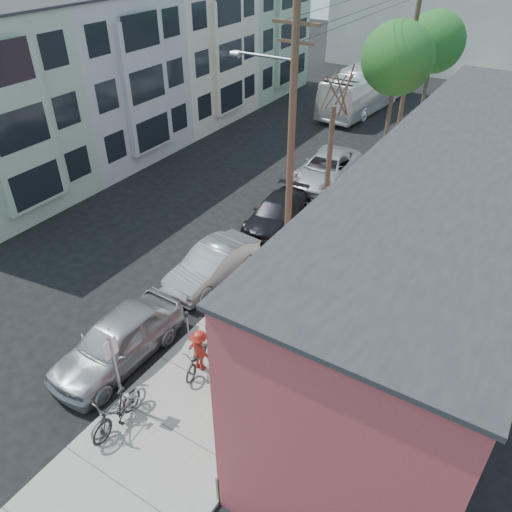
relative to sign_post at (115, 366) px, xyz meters
The scene contains 25 objects.
ground 5.07m from the sign_post, 119.83° to the left, with size 120.00×120.00×0.00m, color black.
sidewalk 15.32m from the sign_post, 82.83° to the left, with size 4.50×58.00×0.15m, color gray.
cafe_building 11.35m from the sign_post, 53.87° to the left, with size 6.60×20.20×6.61m.
apartment_row 23.16m from the sign_post, 128.12° to the left, with size 6.30×32.00×9.00m.
sign_post is the anchor object (origin of this frame).
parking_meter_near 3.37m from the sign_post, 91.76° to the left, with size 0.14×0.14×1.24m.
parking_meter_far 12.63m from the sign_post, 90.45° to the left, with size 0.14×0.14×1.24m.
utility_pole_near 10.52m from the sign_post, 89.77° to the left, with size 3.57×0.28×10.00m.
utility_pole_far 24.49m from the sign_post, 89.76° to the left, with size 1.80×0.28×10.00m.
tree_bare 12.93m from the sign_post, 88.00° to the left, with size 0.24×0.24×5.66m.
tree_leafy_mid 21.16m from the sign_post, 88.76° to the left, with size 3.78×3.78×7.91m.
tree_leafy_far 28.11m from the sign_post, 89.07° to the left, with size 3.78×3.78×7.50m.
patio_chair_a 4.26m from the sign_post, 24.63° to the left, with size 0.50×0.50×0.88m, color #113F20, non-canonical shape.
patio_chair_b 4.45m from the sign_post, 32.43° to the left, with size 0.50×0.50×0.88m, color #113F20, non-canonical shape.
patron_grey 4.89m from the sign_post, 38.90° to the left, with size 0.62×0.41×1.70m, color gray.
patron_green 4.41m from the sign_post, 39.38° to the left, with size 0.85×0.66×1.75m, color #2D7252.
cyclist 2.82m from the sign_post, 66.98° to the left, with size 0.99×0.57×1.54m, color maroon.
cyclist_bike 2.93m from the sign_post, 66.98° to the left, with size 0.65×1.88×0.99m, color black.
parked_bike_a 1.29m from the sign_post, 55.95° to the right, with size 0.57×2.01×1.21m, color black.
parked_bike_b 1.28m from the sign_post, 52.19° to the right, with size 0.71×2.04×1.07m, color gray.
car_0 2.34m from the sign_post, 136.89° to the left, with size 2.01×4.99×1.70m, color #94969B.
car_1 6.97m from the sign_post, 103.02° to the left, with size 1.57×4.51×1.49m, color #A1A3A9.
car_2 11.93m from the sign_post, 97.50° to the left, with size 1.88×4.62×1.34m, color black.
car_3 17.47m from the sign_post, 95.10° to the left, with size 2.57×5.58×1.55m, color #B6B8BF.
bus 31.12m from the sign_post, 98.28° to the left, with size 2.68×11.44×3.19m, color white.
Camera 1 is at (10.92, -10.32, 12.36)m, focal length 35.00 mm.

